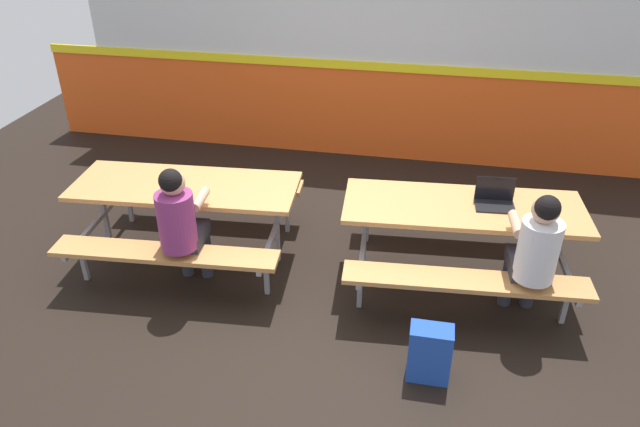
% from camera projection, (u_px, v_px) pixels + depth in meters
% --- Properties ---
extents(ground_plane, '(10.00, 10.00, 0.02)m').
position_uv_depth(ground_plane, '(316.00, 278.00, 5.37)').
color(ground_plane, black).
extents(accent_backdrop, '(8.00, 0.14, 2.60)m').
position_uv_depth(accent_backdrop, '(362.00, 56.00, 7.03)').
color(accent_backdrop, '#E55119').
rests_on(accent_backdrop, ground).
extents(picnic_table_left, '(2.04, 1.68, 0.74)m').
position_uv_depth(picnic_table_left, '(187.00, 200.00, 5.40)').
color(picnic_table_left, tan).
rests_on(picnic_table_left, ground).
extents(picnic_table_right, '(2.04, 1.68, 0.74)m').
position_uv_depth(picnic_table_right, '(462.00, 222.00, 5.08)').
color(picnic_table_right, tan).
rests_on(picnic_table_right, ground).
extents(student_nearer, '(0.38, 0.53, 1.21)m').
position_uv_depth(student_nearer, '(180.00, 221.00, 4.84)').
color(student_nearer, '#2D2D38').
rests_on(student_nearer, ground).
extents(student_further, '(0.38, 0.53, 1.21)m').
position_uv_depth(student_further, '(535.00, 250.00, 4.48)').
color(student_further, '#2D2D38').
rests_on(student_further, ground).
extents(laptop_dark, '(0.33, 0.24, 0.22)m').
position_uv_depth(laptop_dark, '(495.00, 200.00, 4.97)').
color(laptop_dark, black).
rests_on(laptop_dark, picnic_table_right).
extents(backpack_dark, '(0.30, 0.22, 0.44)m').
position_uv_depth(backpack_dark, '(430.00, 353.00, 4.23)').
color(backpack_dark, '#1E47B2').
rests_on(backpack_dark, ground).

